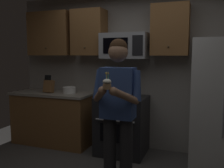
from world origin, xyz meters
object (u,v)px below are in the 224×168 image
knife_block (49,86)px  bowl_large_white (69,90)px  cupcake (107,84)px  person (118,107)px  oven_range (122,125)px  microwave (125,46)px

knife_block → bowl_large_white: 0.39m
knife_block → cupcake: bearing=-40.0°
knife_block → person: 1.95m
oven_range → microwave: bearing=90.0°
microwave → knife_block: bearing=-173.7°
oven_range → person: bearing=-74.7°
microwave → bowl_large_white: size_ratio=3.16×
oven_range → microwave: (0.00, 0.12, 1.26)m
knife_block → microwave: bearing=6.3°
person → cupcake: 0.44m
oven_range → cupcake: 1.66m
cupcake → bowl_large_white: bearing=131.3°
bowl_large_white → person: (1.27, -1.11, 0.02)m
microwave → cupcake: (0.30, -1.53, -0.43)m
microwave → cupcake: bearing=-79.0°
knife_block → bowl_large_white: (0.37, 0.06, -0.06)m
person → cupcake: bearing=-90.0°
oven_range → knife_block: (-1.35, -0.03, 0.58)m
microwave → person: 1.43m
knife_block → person: person is taller
bowl_large_white → microwave: bearing=5.0°
microwave → bowl_large_white: (-0.97, -0.08, -0.74)m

